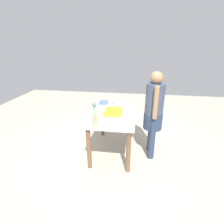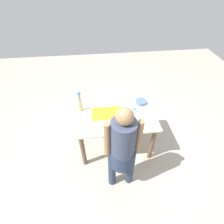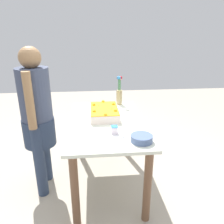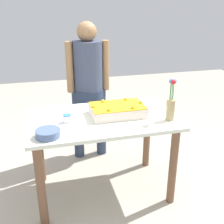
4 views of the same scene
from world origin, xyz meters
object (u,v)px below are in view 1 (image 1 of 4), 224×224
(person_standing, at_px, (154,110))
(cake_knife, at_px, (127,105))
(flower_vase, at_px, (95,117))
(sheet_cake, at_px, (113,114))
(fruit_bowl, at_px, (104,103))
(serving_plate_with_slice, at_px, (113,106))

(person_standing, bearing_deg, cake_knife, -43.99)
(flower_vase, xyz_separation_m, person_standing, (-0.53, 0.88, -0.04))
(sheet_cake, distance_m, person_standing, 0.68)
(fruit_bowl, xyz_separation_m, person_standing, (0.47, 0.94, 0.07))
(sheet_cake, bearing_deg, cake_knife, 161.55)
(serving_plate_with_slice, relative_size, fruit_bowl, 1.19)
(fruit_bowl, bearing_deg, sheet_cake, 24.39)
(serving_plate_with_slice, relative_size, person_standing, 0.15)
(flower_vase, bearing_deg, fruit_bowl, -176.35)
(sheet_cake, height_order, flower_vase, flower_vase)
(flower_vase, bearing_deg, cake_knife, 157.53)
(sheet_cake, height_order, fruit_bowl, sheet_cake)
(sheet_cake, distance_m, flower_vase, 0.46)
(serving_plate_with_slice, height_order, flower_vase, flower_vase)
(fruit_bowl, bearing_deg, cake_knife, 88.19)
(flower_vase, distance_m, person_standing, 1.02)
(fruit_bowl, bearing_deg, serving_plate_with_slice, 52.32)
(flower_vase, relative_size, fruit_bowl, 1.93)
(sheet_cake, xyz_separation_m, serving_plate_with_slice, (-0.44, -0.06, -0.03))
(sheet_cake, relative_size, fruit_bowl, 2.53)
(sheet_cake, height_order, cake_knife, sheet_cake)
(sheet_cake, xyz_separation_m, person_standing, (-0.14, 0.67, 0.06))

